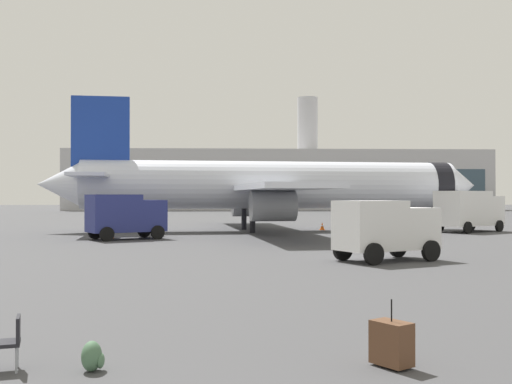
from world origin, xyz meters
TOP-DOWN VIEW (x-y plane):
  - airplane_at_gate at (3.31, 44.72)m, footprint 35.77×32.34m
  - service_truck at (-6.66, 35.38)m, footprint 5.26×4.30m
  - fuel_truck at (18.77, 42.62)m, footprint 6.30×5.38m
  - cargo_van at (6.73, 21.41)m, footprint 4.83×3.81m
  - safety_cone_near at (7.72, 45.88)m, footprint 0.44×0.44m
  - safety_cone_mid at (-7.81, 36.39)m, footprint 0.44×0.44m
  - rolling_suitcase at (2.67, 5.12)m, footprint 0.69×0.75m
  - traveller_backpack at (-2.13, 5.09)m, footprint 0.36×0.40m
  - gate_chair at (-3.46, 5.18)m, footprint 0.59×0.59m
  - terminal_building at (10.31, 127.89)m, footprint 85.75×24.05m

SIDE VIEW (x-z plane):
  - traveller_backpack at x=-2.13m, z-range -0.01..0.47m
  - safety_cone_near at x=7.72m, z-range -0.01..0.63m
  - safety_cone_mid at x=-7.81m, z-range -0.01..0.70m
  - rolling_suitcase at x=2.67m, z-range -0.16..0.94m
  - gate_chair at x=-3.46m, z-range 0.07..0.93m
  - cargo_van at x=6.73m, z-range 0.15..2.75m
  - service_truck at x=-6.66m, z-range 0.16..3.05m
  - fuel_truck at x=18.77m, z-range 0.17..3.37m
  - airplane_at_gate at x=3.31m, z-range -1.59..8.91m
  - terminal_building at x=10.31m, z-range -5.89..18.28m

